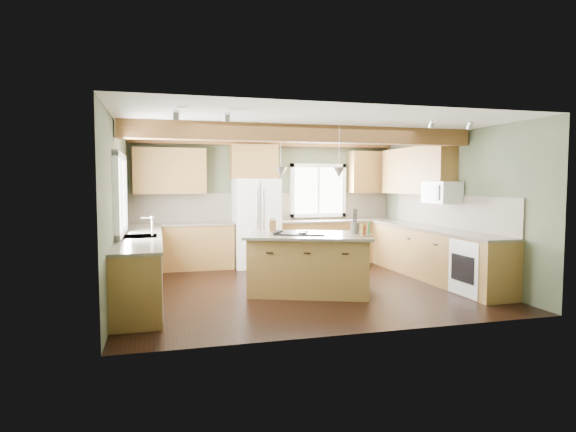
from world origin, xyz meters
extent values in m
plane|color=black|center=(0.00, 0.00, 0.00)|extent=(5.60, 5.60, 0.00)
plane|color=silver|center=(0.00, 0.00, 2.60)|extent=(5.60, 5.60, 0.00)
plane|color=#444D36|center=(0.00, 2.50, 1.30)|extent=(5.60, 0.00, 5.60)
plane|color=#444D36|center=(-2.80, 0.00, 1.30)|extent=(0.00, 5.00, 5.00)
plane|color=#444D36|center=(2.80, 0.00, 1.30)|extent=(0.00, 5.00, 5.00)
cube|color=brown|center=(0.00, -0.36, 2.47)|extent=(5.55, 0.26, 0.26)
cube|color=brown|center=(0.00, 2.40, 2.54)|extent=(5.55, 0.20, 0.10)
cube|color=brown|center=(0.00, 2.48, 1.21)|extent=(5.58, 0.03, 0.58)
cube|color=brown|center=(2.78, 0.05, 1.21)|extent=(0.03, 3.70, 0.58)
cube|color=brown|center=(-1.79, 2.20, 0.44)|extent=(2.02, 0.60, 0.88)
cube|color=#453F33|center=(-1.79, 2.20, 0.90)|extent=(2.06, 0.64, 0.04)
cube|color=brown|center=(1.49, 2.20, 0.44)|extent=(2.62, 0.60, 0.88)
cube|color=#453F33|center=(1.49, 2.20, 0.90)|extent=(2.66, 0.64, 0.04)
cube|color=brown|center=(-2.50, 0.05, 0.44)|extent=(0.60, 3.70, 0.88)
cube|color=#453F33|center=(-2.50, 0.05, 0.90)|extent=(0.64, 3.74, 0.04)
cube|color=brown|center=(2.50, 0.05, 0.44)|extent=(0.60, 3.70, 0.88)
cube|color=#453F33|center=(2.50, 0.05, 0.90)|extent=(0.64, 3.74, 0.04)
cube|color=brown|center=(-1.99, 2.33, 1.95)|extent=(1.40, 0.35, 0.90)
cube|color=brown|center=(-0.30, 2.33, 2.15)|extent=(0.96, 0.35, 0.70)
cube|color=brown|center=(2.62, 0.90, 1.95)|extent=(0.35, 2.20, 0.90)
cube|color=brown|center=(2.30, 2.33, 1.95)|extent=(0.90, 0.35, 0.90)
cube|color=white|center=(-2.78, 0.05, 1.55)|extent=(0.04, 1.60, 1.05)
cube|color=white|center=(1.15, 2.48, 1.55)|extent=(1.10, 0.04, 1.00)
cube|color=#262628|center=(-2.50, 0.05, 0.91)|extent=(0.50, 0.65, 0.03)
cylinder|color=#B2B2B7|center=(-2.32, 0.05, 1.05)|extent=(0.02, 0.02, 0.28)
cube|color=white|center=(-2.49, -1.25, 0.43)|extent=(0.60, 0.60, 0.84)
cube|color=white|center=(2.49, -1.25, 0.43)|extent=(0.60, 0.72, 0.84)
cube|color=white|center=(2.58, -0.05, 1.55)|extent=(0.40, 0.70, 0.38)
cone|color=#B2B2B7|center=(-0.37, -0.20, 1.88)|extent=(0.18, 0.18, 0.16)
cone|color=#B2B2B7|center=(0.47, -0.52, 1.88)|extent=(0.18, 0.18, 0.16)
cube|color=white|center=(-0.30, 2.12, 0.90)|extent=(0.90, 0.74, 1.80)
cube|color=brown|center=(0.05, -0.36, 0.44)|extent=(2.08, 1.68, 0.88)
cube|color=#453F33|center=(0.05, -0.36, 0.90)|extent=(2.23, 1.83, 0.04)
cube|color=black|center=(-0.09, -0.31, 0.93)|extent=(0.92, 0.77, 0.02)
cube|color=brown|center=(-0.40, 0.21, 1.01)|extent=(0.12, 0.10, 0.18)
cylinder|color=#413B34|center=(0.79, -0.43, 1.01)|extent=(0.17, 0.17, 0.18)
camera|label=1|loc=(-2.23, -7.48, 1.72)|focal=30.00mm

